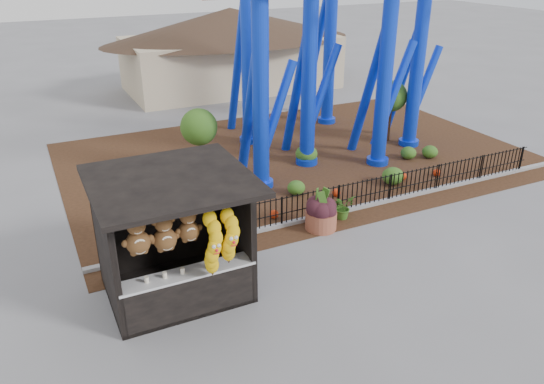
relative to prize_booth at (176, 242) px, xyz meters
name	(u,v)px	position (x,y,z in m)	size (l,w,h in m)	color
ground	(307,285)	(3.01, -0.88, -1.55)	(120.00, 120.00, 0.00)	slate
mulch_bed	(297,157)	(7.01, 7.12, -1.54)	(18.00, 12.00, 0.02)	#331E11
curb	(369,205)	(7.01, 2.12, -1.49)	(18.00, 0.18, 0.12)	gray
prize_booth	(176,242)	(0.00, 0.00, 0.00)	(3.50, 3.40, 3.12)	black
picket_fence	(393,188)	(7.91, 2.12, -1.05)	(12.20, 0.06, 1.00)	black
terracotta_planter	(321,220)	(4.82, 1.52, -1.27)	(0.95, 0.95, 0.57)	#984E37
planter_foliage	(322,202)	(4.82, 1.52, -0.66)	(0.70, 0.70, 0.64)	black
potted_plant	(343,207)	(5.77, 1.82, -1.16)	(0.70, 0.61, 0.78)	#2D5E1B
landscaping	(358,164)	(8.36, 4.79, -1.25)	(8.38, 4.31, 0.69)	#2E5619
pavilion	(231,35)	(9.01, 19.12, 1.51)	(15.00, 15.00, 4.80)	#BFAD8C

